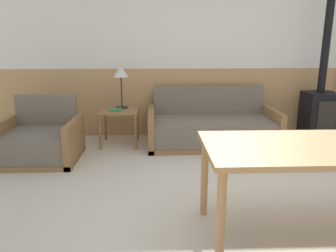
{
  "coord_description": "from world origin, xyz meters",
  "views": [
    {
      "loc": [
        -1.0,
        -2.49,
        1.45
      ],
      "look_at": [
        -0.85,
        1.17,
        0.51
      ],
      "focal_mm": 35.0,
      "sensor_mm": 36.0,
      "label": 1
    }
  ],
  "objects_px": {
    "armchair": "(40,142)",
    "wood_stove": "(321,103)",
    "side_table": "(119,115)",
    "couch": "(211,129)",
    "table_lamp": "(121,74)"
  },
  "relations": [
    {
      "from": "armchair",
      "to": "table_lamp",
      "type": "xyz_separation_m",
      "value": [
        0.97,
        0.7,
        0.78
      ]
    },
    {
      "from": "couch",
      "to": "side_table",
      "type": "xyz_separation_m",
      "value": [
        -1.33,
        0.06,
        0.2
      ]
    },
    {
      "from": "couch",
      "to": "wood_stove",
      "type": "bearing_deg",
      "value": 4.81
    },
    {
      "from": "table_lamp",
      "to": "couch",
      "type": "bearing_deg",
      "value": -6.9
    },
    {
      "from": "couch",
      "to": "armchair",
      "type": "xyz_separation_m",
      "value": [
        -2.27,
        -0.54,
        -0.01
      ]
    },
    {
      "from": "side_table",
      "to": "table_lamp",
      "type": "bearing_deg",
      "value": 69.98
    },
    {
      "from": "side_table",
      "to": "wood_stove",
      "type": "xyz_separation_m",
      "value": [
        2.97,
        0.08,
        0.14
      ]
    },
    {
      "from": "armchair",
      "to": "wood_stove",
      "type": "xyz_separation_m",
      "value": [
        3.91,
        0.68,
        0.35
      ]
    },
    {
      "from": "couch",
      "to": "table_lamp",
      "type": "relative_size",
      "value": 2.99
    },
    {
      "from": "wood_stove",
      "to": "couch",
      "type": "bearing_deg",
      "value": -175.19
    },
    {
      "from": "couch",
      "to": "table_lamp",
      "type": "bearing_deg",
      "value": 173.1
    },
    {
      "from": "armchair",
      "to": "side_table",
      "type": "height_order",
      "value": "armchair"
    },
    {
      "from": "armchair",
      "to": "side_table",
      "type": "bearing_deg",
      "value": 16.73
    },
    {
      "from": "couch",
      "to": "wood_stove",
      "type": "distance_m",
      "value": 1.69
    },
    {
      "from": "side_table",
      "to": "table_lamp",
      "type": "xyz_separation_m",
      "value": [
        0.03,
        0.1,
        0.57
      ]
    }
  ]
}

